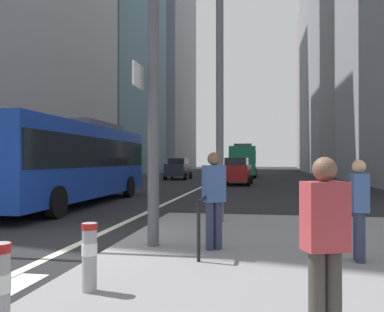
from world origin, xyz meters
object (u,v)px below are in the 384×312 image
Objects in this scene: city_bus_blue_oncoming at (72,158)px; city_bus_red_receding at (243,159)px; car_oncoming_mid at (178,169)px; car_receding_near at (237,171)px; traffic_signal_gantry at (48,42)px; pedestrian_walking at (359,205)px; street_lamp_post at (220,28)px; pedestrian_far at (325,239)px; pedestrian_waiting at (214,195)px; bollard_left at (89,253)px.

city_bus_red_receding is (5.59, 28.50, -0.00)m from city_bus_blue_oncoming.
car_oncoming_mid is 0.98× the size of car_receding_near.
city_bus_blue_oncoming is at bearing -89.66° from car_oncoming_mid.
pedestrian_walking is at bearing -5.94° from traffic_signal_gantry.
pedestrian_far is at bearing -76.75° from street_lamp_post.
pedestrian_walking is (2.61, -3.83, -4.24)m from street_lamp_post.
car_oncoming_mid is 27.20m from street_lamp_post.
city_bus_red_receding reaches higher than pedestrian_waiting.
city_bus_red_receding is at bearing 93.31° from pedestrian_far.
city_bus_red_receding is at bearing 95.13° from pedestrian_walking.
car_receding_near is (5.83, -7.64, 0.00)m from car_oncoming_mid.
street_lamp_post reaches higher than pedestrian_waiting.
pedestrian_walking is 3.20m from pedestrian_far.
car_oncoming_mid is 2.62× the size of pedestrian_far.
bollard_left is at bearing -62.89° from city_bus_blue_oncoming.
traffic_signal_gantry is at bearing 174.06° from pedestrian_walking.
city_bus_blue_oncoming is 15.29m from car_receding_near.
street_lamp_post reaches higher than city_bus_blue_oncoming.
pedestrian_waiting is (0.22, -3.36, -4.15)m from street_lamp_post.
car_receding_near reaches higher than pedestrian_waiting.
car_receding_near reaches higher than bollard_left.
car_receding_near is 22.05m from traffic_signal_gantry.
city_bus_blue_oncoming reaches higher than car_receding_near.
pedestrian_walking is 0.99× the size of pedestrian_far.
street_lamp_post is 4.92× the size of pedestrian_walking.
car_oncoming_mid is at bearing 127.34° from car_receding_near.
traffic_signal_gantry is at bearing -93.87° from city_bus_red_receding.
city_bus_blue_oncoming reaches higher than pedestrian_walking.
pedestrian_waiting is at bearing -86.26° from street_lamp_post.
street_lamp_post is 8.22m from pedestrian_far.
city_bus_blue_oncoming is at bearing 137.57° from pedestrian_walking.
car_receding_near is at bearing 88.90° from bollard_left.
city_bus_blue_oncoming is 12.06m from pedestrian_walking.
car_oncoming_mid reaches higher than pedestrian_walking.
street_lamp_post is at bearing 80.09° from bollard_left.
traffic_signal_gantry reaches higher than bollard_left.
city_bus_red_receding is 8.85m from car_oncoming_mid.
street_lamp_post is 4.54× the size of pedestrian_waiting.
pedestrian_waiting reaches higher than bollard_left.
street_lamp_post is 6.28m from pedestrian_walking.
pedestrian_walking is (3.29, -36.62, -0.79)m from city_bus_red_receding.
pedestrian_far reaches higher than bollard_left.
pedestrian_far reaches higher than pedestrian_walking.
city_bus_blue_oncoming is 1.39× the size of street_lamp_post.
traffic_signal_gantry is 6.53m from pedestrian_walking.
city_bus_blue_oncoming is 6.76× the size of pedestrian_far.
city_bus_red_receding is 38.75m from bollard_left.
city_bus_red_receding is 2.44× the size of car_receding_near.
car_receding_near is 0.69× the size of traffic_signal_gantry.
street_lamp_post reaches higher than pedestrian_far.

